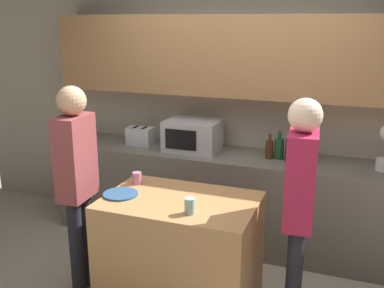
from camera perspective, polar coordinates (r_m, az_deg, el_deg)
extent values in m
cube|color=#B2A893|center=(4.52, 6.56, 5.21)|extent=(6.40, 0.08, 2.70)
cube|color=#A37547|center=(4.27, 6.10, 11.04)|extent=(3.74, 0.32, 0.75)
cube|color=#6B665B|center=(4.45, 5.10, -6.97)|extent=(3.60, 0.62, 0.91)
cube|color=#B27F4C|center=(3.46, -1.49, -13.95)|extent=(1.11, 0.74, 0.90)
cube|color=#B7BABC|center=(4.38, 0.09, 1.11)|extent=(0.52, 0.38, 0.30)
cube|color=black|center=(4.23, -1.46, 0.55)|extent=(0.31, 0.01, 0.19)
cube|color=silver|center=(4.62, -6.58, 1.01)|extent=(0.26, 0.16, 0.18)
cube|color=black|center=(4.63, -7.17, 2.16)|extent=(0.02, 0.11, 0.01)
cube|color=black|center=(4.58, -6.06, 2.07)|extent=(0.02, 0.11, 0.01)
cylinder|color=silver|center=(4.16, 23.22, -2.42)|extent=(0.14, 0.14, 0.10)
cylinder|color=#472814|center=(4.20, 9.80, -0.72)|extent=(0.07, 0.07, 0.17)
cylinder|color=#472814|center=(4.17, 9.88, 0.82)|extent=(0.03, 0.03, 0.07)
cylinder|color=#194723|center=(4.21, 11.00, -0.60)|extent=(0.09, 0.09, 0.19)
cylinder|color=#194723|center=(4.17, 11.09, 1.13)|extent=(0.03, 0.03, 0.07)
cylinder|color=black|center=(4.14, 12.28, -0.83)|extent=(0.08, 0.08, 0.20)
cylinder|color=black|center=(4.10, 12.40, 1.07)|extent=(0.03, 0.03, 0.08)
cylinder|color=#472814|center=(4.15, 13.44, -0.97)|extent=(0.08, 0.08, 0.19)
cylinder|color=#472814|center=(4.11, 13.55, 0.77)|extent=(0.03, 0.03, 0.07)
cylinder|color=black|center=(4.17, 15.05, -1.02)|extent=(0.07, 0.07, 0.19)
cylinder|color=black|center=(4.14, 15.18, 0.70)|extent=(0.02, 0.02, 0.07)
cylinder|color=#2D5684|center=(3.38, -9.06, -6.30)|extent=(0.26, 0.26, 0.01)
cylinder|color=#D07296|center=(3.57, -7.00, -4.32)|extent=(0.07, 0.07, 0.09)
cylinder|color=#87BBB0|center=(3.02, -0.29, -7.86)|extent=(0.07, 0.07, 0.11)
cylinder|color=black|center=(3.86, -13.20, -11.77)|extent=(0.11, 0.11, 0.82)
cylinder|color=black|center=(3.74, -14.45, -12.80)|extent=(0.11, 0.11, 0.82)
cube|color=brown|center=(3.52, -14.58, -1.65)|extent=(0.21, 0.35, 0.65)
sphere|color=tan|center=(3.42, -15.08, 5.32)|extent=(0.22, 0.22, 0.22)
cylinder|color=black|center=(3.30, 12.74, -16.93)|extent=(0.11, 0.11, 0.82)
cylinder|color=black|center=(3.43, 12.92, -15.51)|extent=(0.11, 0.11, 0.82)
cube|color=#AD2044|center=(3.05, 13.66, -4.43)|extent=(0.22, 0.35, 0.65)
sphere|color=beige|center=(2.93, 14.20, 3.56)|extent=(0.22, 0.22, 0.22)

